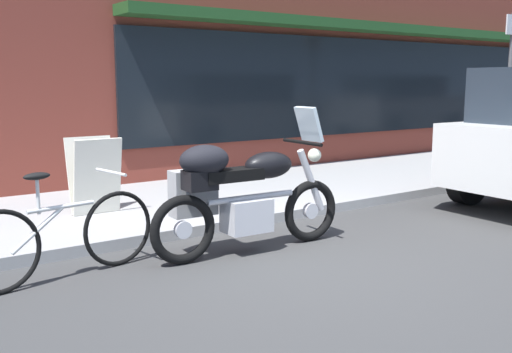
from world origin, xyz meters
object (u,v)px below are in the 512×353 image
Objects in this scene: parked_bicycle at (62,236)px; sandwich_board_sign at (94,175)px; touring_motorcycle at (238,192)px; parking_sign_pole at (510,80)px.

sandwich_board_sign is at bearing 62.25° from parked_bicycle.
parked_bicycle is (-1.61, 0.22, -0.23)m from touring_motorcycle.
parked_bicycle is 0.65× the size of parking_sign_pole.
parking_sign_pole is at bearing 9.53° from touring_motorcycle.
touring_motorcycle is at bearing -7.67° from parked_bicycle.
sandwich_board_sign is at bearing 109.35° from touring_motorcycle.
sandwich_board_sign is 7.01m from parking_sign_pole.
sandwich_board_sign is 0.33× the size of parking_sign_pole.
touring_motorcycle is 0.79× the size of parking_sign_pole.
touring_motorcycle is 2.09m from sandwich_board_sign.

